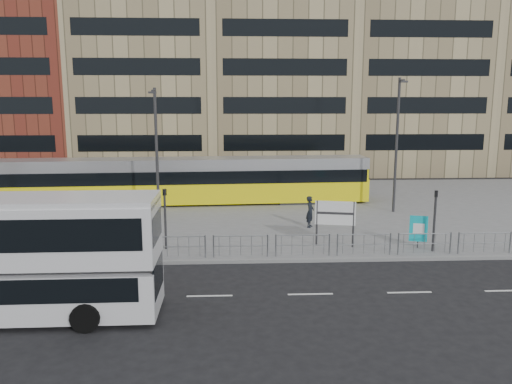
{
  "coord_description": "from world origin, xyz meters",
  "views": [
    {
      "loc": [
        -1.02,
        -22.65,
        7.53
      ],
      "look_at": [
        0.29,
        6.0,
        2.34
      ],
      "focal_mm": 35.0,
      "sensor_mm": 36.0,
      "label": 1
    }
  ],
  "objects_px": {
    "station_sign": "(335,215)",
    "lamp_post_west": "(157,150)",
    "pedestrian": "(310,212)",
    "traffic_light_east": "(435,213)",
    "lamp_post_east": "(397,141)",
    "traffic_light_west": "(165,211)",
    "tram": "(174,181)",
    "ad_panel": "(418,229)"
  },
  "relations": [
    {
      "from": "pedestrian",
      "to": "traffic_light_east",
      "type": "height_order",
      "value": "traffic_light_east"
    },
    {
      "from": "tram",
      "to": "traffic_light_east",
      "type": "relative_size",
      "value": 9.22
    },
    {
      "from": "station_sign",
      "to": "lamp_post_west",
      "type": "bearing_deg",
      "value": 162.35
    },
    {
      "from": "traffic_light_west",
      "to": "station_sign",
      "type": "bearing_deg",
      "value": 24.77
    },
    {
      "from": "station_sign",
      "to": "lamp_post_west",
      "type": "distance_m",
      "value": 11.72
    },
    {
      "from": "lamp_post_east",
      "to": "traffic_light_east",
      "type": "bearing_deg",
      "value": -95.82
    },
    {
      "from": "tram",
      "to": "lamp_post_east",
      "type": "xyz_separation_m",
      "value": [
        15.23,
        -3.42,
        3.17
      ]
    },
    {
      "from": "station_sign",
      "to": "traffic_light_east",
      "type": "relative_size",
      "value": 0.77
    },
    {
      "from": "traffic_light_east",
      "to": "lamp_post_west",
      "type": "height_order",
      "value": "lamp_post_west"
    },
    {
      "from": "ad_panel",
      "to": "pedestrian",
      "type": "height_order",
      "value": "pedestrian"
    },
    {
      "from": "station_sign",
      "to": "ad_panel",
      "type": "xyz_separation_m",
      "value": [
        4.21,
        -0.47,
        -0.66
      ]
    },
    {
      "from": "ad_panel",
      "to": "lamp_post_east",
      "type": "distance_m",
      "value": 9.39
    },
    {
      "from": "traffic_light_west",
      "to": "tram",
      "type": "bearing_deg",
      "value": 118.84
    },
    {
      "from": "station_sign",
      "to": "ad_panel",
      "type": "relative_size",
      "value": 1.42
    },
    {
      "from": "traffic_light_west",
      "to": "traffic_light_east",
      "type": "bearing_deg",
      "value": 19.97
    },
    {
      "from": "ad_panel",
      "to": "traffic_light_west",
      "type": "height_order",
      "value": "traffic_light_west"
    },
    {
      "from": "pedestrian",
      "to": "lamp_post_east",
      "type": "relative_size",
      "value": 0.21
    },
    {
      "from": "ad_panel",
      "to": "pedestrian",
      "type": "distance_m",
      "value": 6.65
    },
    {
      "from": "traffic_light_west",
      "to": "lamp_post_east",
      "type": "relative_size",
      "value": 0.35
    },
    {
      "from": "pedestrian",
      "to": "lamp_post_east",
      "type": "height_order",
      "value": "lamp_post_east"
    },
    {
      "from": "lamp_post_west",
      "to": "lamp_post_east",
      "type": "relative_size",
      "value": 0.92
    },
    {
      "from": "lamp_post_west",
      "to": "lamp_post_east",
      "type": "height_order",
      "value": "lamp_post_east"
    },
    {
      "from": "lamp_post_west",
      "to": "lamp_post_east",
      "type": "bearing_deg",
      "value": 8.4
    },
    {
      "from": "ad_panel",
      "to": "traffic_light_east",
      "type": "relative_size",
      "value": 0.54
    },
    {
      "from": "pedestrian",
      "to": "traffic_light_east",
      "type": "bearing_deg",
      "value": -111.53
    },
    {
      "from": "traffic_light_east",
      "to": "lamp_post_west",
      "type": "distance_m",
      "value": 16.29
    },
    {
      "from": "pedestrian",
      "to": "lamp_post_west",
      "type": "height_order",
      "value": "lamp_post_west"
    },
    {
      "from": "traffic_light_east",
      "to": "tram",
      "type": "bearing_deg",
      "value": 152.96
    },
    {
      "from": "lamp_post_east",
      "to": "lamp_post_west",
      "type": "bearing_deg",
      "value": -171.6
    },
    {
      "from": "traffic_light_west",
      "to": "lamp_post_west",
      "type": "xyz_separation_m",
      "value": [
        -1.19,
        5.72,
        2.51
      ]
    },
    {
      "from": "traffic_light_west",
      "to": "traffic_light_east",
      "type": "xyz_separation_m",
      "value": [
        13.42,
        -1.04,
        0.0
      ]
    },
    {
      "from": "traffic_light_east",
      "to": "lamp_post_east",
      "type": "relative_size",
      "value": 0.35
    },
    {
      "from": "ad_panel",
      "to": "pedestrian",
      "type": "relative_size",
      "value": 0.89
    },
    {
      "from": "lamp_post_west",
      "to": "station_sign",
      "type": "bearing_deg",
      "value": -29.86
    },
    {
      "from": "traffic_light_east",
      "to": "pedestrian",
      "type": "bearing_deg",
      "value": 150.52
    },
    {
      "from": "pedestrian",
      "to": "tram",
      "type": "bearing_deg",
      "value": 72.5
    },
    {
      "from": "ad_panel",
      "to": "traffic_light_west",
      "type": "bearing_deg",
      "value": -165.93
    },
    {
      "from": "station_sign",
      "to": "traffic_light_east",
      "type": "xyz_separation_m",
      "value": [
        4.75,
        -1.1,
        0.33
      ]
    },
    {
      "from": "traffic_light_west",
      "to": "lamp_post_east",
      "type": "bearing_deg",
      "value": 53.59
    },
    {
      "from": "pedestrian",
      "to": "lamp_post_west",
      "type": "xyz_separation_m",
      "value": [
        -9.2,
        1.61,
        3.54
      ]
    },
    {
      "from": "tram",
      "to": "station_sign",
      "type": "height_order",
      "value": "tram"
    },
    {
      "from": "lamp_post_west",
      "to": "lamp_post_east",
      "type": "xyz_separation_m",
      "value": [
        15.53,
        2.29,
        0.37
      ]
    }
  ]
}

